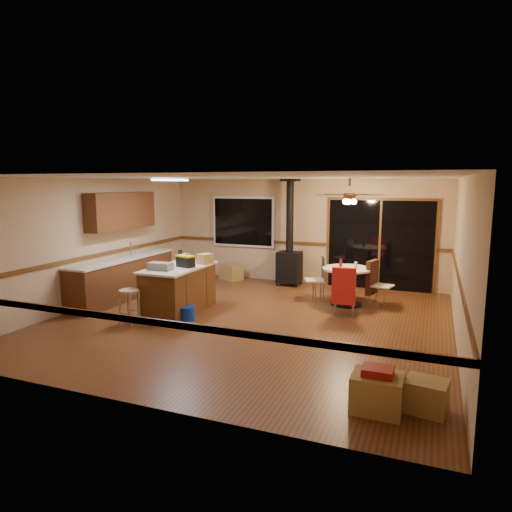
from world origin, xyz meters
The scene contains 35 objects.
floor centered at (0.00, 0.00, 0.00)m, with size 7.00×7.00×0.00m, color #583018.
ceiling centered at (0.00, 0.00, 2.60)m, with size 7.00×7.00×0.00m, color silver.
wall_back centered at (0.00, 3.50, 1.30)m, with size 7.00×7.00×0.00m, color tan.
wall_front centered at (0.00, -3.50, 1.30)m, with size 7.00×7.00×0.00m, color tan.
wall_left centered at (-3.50, 0.00, 1.30)m, with size 7.00×7.00×0.00m, color tan.
wall_right centered at (3.50, 0.00, 1.30)m, with size 7.00×7.00×0.00m, color tan.
chair_rail centered at (0.00, 0.00, 1.00)m, with size 7.00×7.00×0.08m, color #573415, non-canonical shape.
window centered at (-1.60, 3.45, 1.50)m, with size 1.72×0.10×1.32m, color black.
sliding_door centered at (1.90, 3.45, 1.05)m, with size 2.52×0.10×2.10m, color black.
lower_cabinets centered at (-3.20, 0.50, 0.43)m, with size 0.60×3.00×0.86m, color #502914.
countertop centered at (-3.20, 0.50, 0.88)m, with size 0.64×3.04×0.04m, color beige.
upper_cabinets centered at (-3.33, 0.70, 1.90)m, with size 0.35×2.00×0.80m, color #502914.
kitchen_island centered at (-1.50, 0.00, 0.45)m, with size 0.88×1.68×0.90m.
wood_stove centered at (-0.20, 3.05, 0.73)m, with size 0.55×0.50×2.52m.
ceiling_fan centered at (1.45, 1.70, 2.21)m, with size 0.24×0.24×0.55m.
fluorescent_strip centered at (-1.80, 0.30, 2.56)m, with size 0.10×1.20×0.04m, color white.
toolbox_grey centered at (-1.63, -0.42, 0.97)m, with size 0.44×0.24×0.14m, color slate.
toolbox_black centered at (-1.36, 0.03, 1.00)m, with size 0.35×0.19×0.19m, color black.
toolbox_yellow_lid centered at (-1.36, 0.03, 1.11)m, with size 0.37×0.20×0.03m, color gold.
box_on_island centered at (-1.18, 0.50, 1.00)m, with size 0.21×0.29×0.20m, color olive.
bottle_dark centered at (-1.61, 0.26, 1.05)m, with size 0.08×0.08×0.29m, color black.
bottle_pink centered at (-1.37, 0.11, 1.02)m, with size 0.08×0.08×0.24m, color #D84C8C.
bottle_white centered at (-1.63, 0.48, 0.99)m, with size 0.06×0.06×0.19m, color white.
bar_stool centered at (-1.92, -1.01, 0.31)m, with size 0.34×0.34×0.62m, color tan.
blue_bucket centered at (-1.07, -0.46, 0.13)m, with size 0.32×0.32×0.26m, color #0B2F9F.
dining_table centered at (1.45, 1.70, 0.54)m, with size 1.00×1.00×0.78m.
glass_red centered at (1.30, 1.80, 0.86)m, with size 0.06×0.06×0.17m, color #590C14.
glass_cream centered at (1.63, 1.65, 0.85)m, with size 0.06×0.06×0.14m, color beige.
chair_left centered at (0.85, 1.85, 0.59)m, with size 0.53×0.53×0.51m.
chair_near centered at (1.57, 0.82, 0.60)m, with size 0.45×0.48×0.70m.
chair_right centered at (1.98, 1.80, 0.60)m, with size 0.55×0.52×0.70m.
box_under_window centered at (-1.80, 3.10, 0.21)m, with size 0.52×0.41×0.41m, color olive.
box_corner_a centered at (2.59, -2.64, 0.21)m, with size 0.55×0.46×0.41m, color olive.
box_corner_b centered at (3.10, -2.45, 0.18)m, with size 0.44×0.38×0.36m, color olive.
box_small_red centered at (2.59, -2.64, 0.46)m, with size 0.33×0.28×0.09m, color maroon.
Camera 1 is at (3.08, -7.53, 2.49)m, focal length 32.00 mm.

